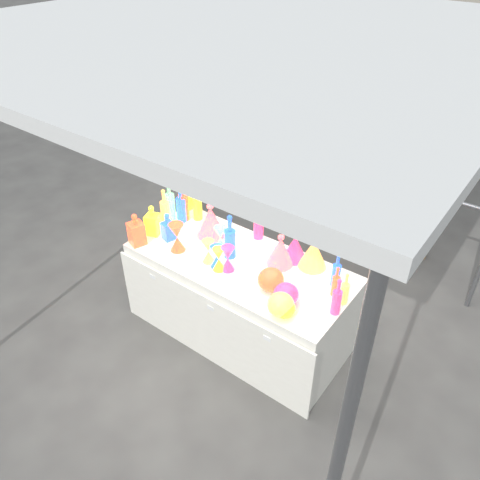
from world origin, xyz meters
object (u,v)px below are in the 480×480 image
Objects in this scene: display_table at (239,298)px; decanter_0 at (153,220)px; cardboard_box_closed at (328,214)px; hourglass_0 at (177,237)px; globe_0 at (285,309)px; bottle_0 at (188,193)px; lampshade_0 at (211,221)px.

display_table is 6.84× the size of decanter_0.
cardboard_box_closed is 2.02× the size of hourglass_0.
cardboard_box_closed is 2.40m from globe_0.
display_table is 3.73× the size of cardboard_box_closed.
bottle_0 is 0.64m from hourglass_0.
decanter_0 is at bearing -85.45° from bottle_0.
decanter_0 is at bearing -162.31° from lampshade_0.
display_table is 7.53× the size of hourglass_0.
cardboard_box_closed is 1.70× the size of lampshade_0.
globe_0 is at bearing -24.32° from bottle_0.
hourglass_0 is at bearing 173.48° from globe_0.
bottle_0 reaches higher than cardboard_box_closed.
display_table is 0.68m from lampshade_0.
decanter_0 is (-0.81, -0.12, 0.51)m from display_table.
cardboard_box_closed is at bearing 80.90° from hourglass_0.
display_table is at bearing -36.35° from lampshade_0.
decanter_0 reaches higher than hourglass_0.
lampshade_0 is at bearing 156.11° from globe_0.
bottle_0 is 1.19× the size of decanter_0.
lampshade_0 is (-0.25, -1.74, 0.72)m from cardboard_box_closed.
hourglass_0 is 1.10m from globe_0.
globe_0 is at bearing -74.26° from cardboard_box_closed.
globe_0 is at bearing -39.98° from lampshade_0.
cardboard_box_closed is 3.35× the size of globe_0.
globe_0 reaches higher than cardboard_box_closed.
globe_0 is (1.45, -0.66, -0.10)m from bottle_0.
globe_0 reaches higher than display_table.
bottle_0 is at bearing 138.63° from lampshade_0.
cardboard_box_closed is (-0.16, 1.89, -0.19)m from display_table.
lampshade_0 reaches higher than cardboard_box_closed.
bottle_0 is at bearing 157.08° from display_table.
decanter_0 is at bearing -171.64° from display_table.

